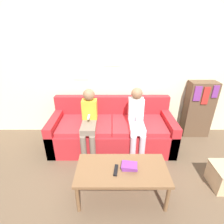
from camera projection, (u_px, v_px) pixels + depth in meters
ground_plane at (112, 164)px, 2.73m from camera, size 10.00×10.00×0.00m
wall_back at (112, 67)px, 3.13m from camera, size 8.00×0.06×2.60m
couch at (112, 131)px, 3.10m from camera, size 2.09×0.85×0.81m
coffee_table at (122, 172)px, 2.08m from camera, size 1.09×0.54×0.42m
person_left at (89, 119)px, 2.78m from camera, size 0.24×0.58×1.07m
person_right at (136, 119)px, 2.78m from camera, size 0.24×0.58×1.09m
tv_remote at (116, 170)px, 2.03m from camera, size 0.06×0.17×0.02m
book_stack at (129, 166)px, 2.06m from camera, size 0.20×0.16×0.06m
bookshelf at (198, 109)px, 3.29m from camera, size 0.49×0.28×1.07m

